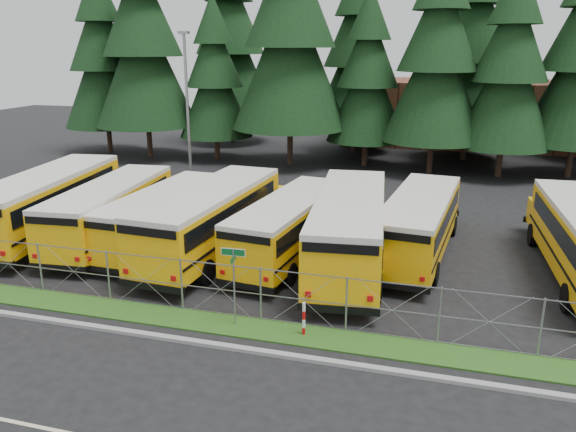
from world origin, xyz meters
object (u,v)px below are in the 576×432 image
object	(u,v)px
bus_4	(293,227)
light_standard	(187,104)
bus_6	(420,225)
striped_bollard	(304,319)
bus_5	(350,230)
bus_2	(168,218)
street_sign	(234,270)
bus_0	(53,203)
bus_1	(115,212)
bus_3	(215,220)

from	to	relation	value
bus_4	light_standard	xyz separation A→B (m)	(-10.45, 11.53, 4.10)
bus_6	striped_bollard	size ratio (longest dim) A/B	9.17
bus_5	striped_bollard	distance (m)	6.71
bus_2	bus_5	size ratio (longest dim) A/B	0.85
street_sign	light_standard	size ratio (longest dim) A/B	0.28
bus_2	bus_6	xyz separation A→B (m)	(11.68, 1.77, 0.08)
bus_2	bus_6	distance (m)	11.81
bus_4	street_sign	distance (m)	6.95
bus_2	striped_bollard	size ratio (longest dim) A/B	8.70
bus_6	bus_0	bearing A→B (deg)	-167.88
bus_1	bus_3	distance (m)	5.47
bus_0	bus_5	bearing A→B (deg)	-7.88
bus_1	light_standard	size ratio (longest dim) A/B	1.09
striped_bollard	light_standard	xyz separation A→B (m)	(-12.73, 18.53, 4.90)
bus_5	light_standard	bearing A→B (deg)	131.65
bus_4	street_sign	bearing A→B (deg)	-84.66
bus_1	bus_5	xyz separation A→B (m)	(11.66, -0.20, 0.16)
street_sign	bus_0	bearing A→B (deg)	151.41
bus_0	bus_4	bearing A→B (deg)	-6.28
bus_1	bus_4	xyz separation A→B (m)	(9.01, 0.18, -0.05)
bus_6	light_standard	world-z (taller)	light_standard
bus_5	light_standard	xyz separation A→B (m)	(-13.10, 11.91, 3.89)
bus_1	bus_6	distance (m)	14.64
bus_3	bus_5	xyz separation A→B (m)	(6.20, 0.12, 0.04)
bus_4	bus_6	world-z (taller)	bus_6
bus_0	bus_1	xyz separation A→B (m)	(3.50, 0.02, -0.16)
bus_4	bus_6	bearing A→B (deg)	23.62
bus_0	bus_1	size ratio (longest dim) A/B	1.11
bus_3	bus_6	xyz separation A→B (m)	(9.06, 2.16, -0.13)
bus_3	bus_4	world-z (taller)	bus_3
bus_6	light_standard	xyz separation A→B (m)	(-15.97, 9.87, 4.06)
bus_2	bus_3	distance (m)	2.65
bus_1	bus_2	distance (m)	2.85
light_standard	street_sign	bearing A→B (deg)	-60.89
bus_2	light_standard	size ratio (longest dim) A/B	1.03
bus_5	bus_6	xyz separation A→B (m)	(2.86, 2.04, -0.17)
bus_6	street_sign	world-z (taller)	bus_6
street_sign	striped_bollard	size ratio (longest dim) A/B	2.34
bus_4	bus_0	bearing A→B (deg)	-172.25
bus_0	street_sign	distance (m)	14.05
striped_bollard	bus_2	bearing A→B (deg)	140.77
bus_1	street_sign	world-z (taller)	bus_1
light_standard	striped_bollard	bearing A→B (deg)	-55.51
street_sign	striped_bollard	world-z (taller)	street_sign
street_sign	striped_bollard	distance (m)	2.84
bus_3	bus_5	distance (m)	6.20
bus_5	light_standard	size ratio (longest dim) A/B	1.21
bus_6	street_sign	bearing A→B (deg)	-117.34
bus_3	light_standard	xyz separation A→B (m)	(-6.90, 12.03, 3.93)
bus_0	bus_3	size ratio (longest dim) A/B	1.03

